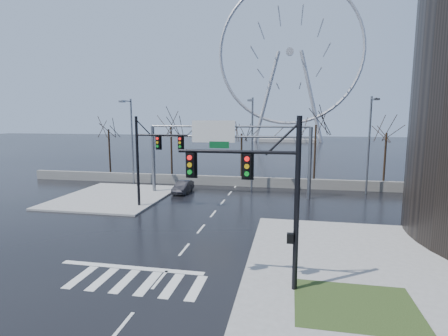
% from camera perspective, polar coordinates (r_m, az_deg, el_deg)
% --- Properties ---
extents(ground, '(260.00, 260.00, 0.00)m').
position_cam_1_polar(ground, '(21.80, -6.51, -13.08)').
color(ground, black).
rests_on(ground, ground).
extents(sidewalk_right_ext, '(12.00, 10.00, 0.15)m').
position_cam_1_polar(sidewalk_right_ext, '(23.06, 20.21, -12.14)').
color(sidewalk_right_ext, gray).
rests_on(sidewalk_right_ext, ground).
extents(sidewalk_far, '(10.00, 12.00, 0.15)m').
position_cam_1_polar(sidewalk_far, '(36.59, -17.45, -4.46)').
color(sidewalk_far, gray).
rests_on(sidewalk_far, ground).
extents(grass_strip, '(5.00, 4.00, 0.02)m').
position_cam_1_polar(grass_strip, '(16.56, 20.67, -20.28)').
color(grass_strip, '#243616').
rests_on(grass_strip, sidewalk_near).
extents(barrier_wall, '(52.00, 0.50, 1.10)m').
position_cam_1_polar(barrier_wall, '(40.50, 1.95, -2.18)').
color(barrier_wall, slate).
rests_on(barrier_wall, ground).
extents(signal_mast_near, '(5.52, 0.41, 8.00)m').
position_cam_1_polar(signal_mast_near, '(15.64, 6.90, -3.05)').
color(signal_mast_near, black).
rests_on(signal_mast_near, ground).
extents(signal_mast_far, '(4.72, 0.41, 8.00)m').
position_cam_1_polar(signal_mast_far, '(30.91, -12.10, 2.38)').
color(signal_mast_far, black).
rests_on(signal_mast_far, ground).
extents(sign_gantry, '(16.36, 0.40, 7.60)m').
position_cam_1_polar(sign_gantry, '(35.03, 0.09, 3.82)').
color(sign_gantry, slate).
rests_on(sign_gantry, ground).
extents(streetlight_left, '(0.50, 2.55, 10.00)m').
position_cam_1_polar(streetlight_left, '(41.73, -15.00, 5.24)').
color(streetlight_left, slate).
rests_on(streetlight_left, ground).
extents(streetlight_mid, '(0.50, 2.55, 10.00)m').
position_cam_1_polar(streetlight_mid, '(37.79, 4.56, 5.20)').
color(streetlight_mid, slate).
rests_on(streetlight_mid, ground).
extents(streetlight_right, '(0.50, 2.55, 10.00)m').
position_cam_1_polar(streetlight_right, '(38.36, 22.73, 4.63)').
color(streetlight_right, slate).
rests_on(streetlight_right, ground).
extents(tree_far_left, '(3.50, 3.50, 7.00)m').
position_cam_1_polar(tree_far_left, '(49.68, -18.31, 5.19)').
color(tree_far_left, black).
rests_on(tree_far_left, ground).
extents(tree_left, '(3.75, 3.75, 7.50)m').
position_cam_1_polar(tree_left, '(45.49, -8.64, 5.77)').
color(tree_left, black).
rests_on(tree_left, ground).
extents(tree_center, '(3.25, 3.25, 6.50)m').
position_cam_1_polar(tree_center, '(44.36, 2.89, 4.75)').
color(tree_center, black).
rests_on(tree_center, ground).
extents(tree_right, '(3.90, 3.90, 7.80)m').
position_cam_1_polar(tree_right, '(42.97, 14.74, 5.77)').
color(tree_right, black).
rests_on(tree_right, ground).
extents(tree_far_right, '(3.40, 3.40, 6.80)m').
position_cam_1_polar(tree_far_right, '(44.74, 24.96, 4.33)').
color(tree_far_right, black).
rests_on(tree_far_right, ground).
extents(ferris_wheel, '(45.00, 6.00, 50.91)m').
position_cam_1_polar(ferris_wheel, '(115.78, 10.67, 17.25)').
color(ferris_wheel, gray).
rests_on(ferris_wheel, ground).
extents(car, '(1.39, 3.85, 1.26)m').
position_cam_1_polar(car, '(37.15, -6.71, -3.07)').
color(car, black).
rests_on(car, ground).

